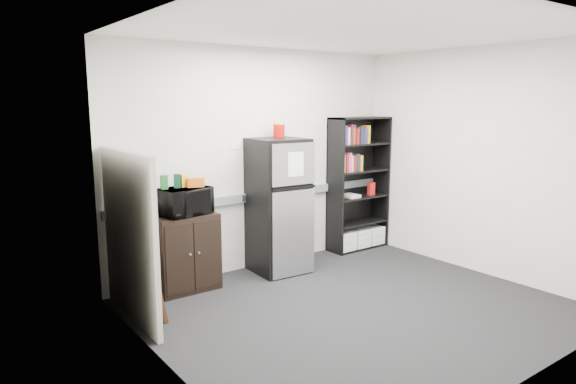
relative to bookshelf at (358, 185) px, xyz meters
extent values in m
plane|color=black|center=(-1.53, -1.57, -0.91)|extent=(4.00, 4.00, 0.00)
cube|color=silver|center=(-1.53, 0.18, 0.44)|extent=(4.00, 0.02, 2.70)
cube|color=silver|center=(0.47, -1.57, 0.44)|extent=(0.02, 3.50, 2.70)
cube|color=silver|center=(-3.53, -1.57, 0.44)|extent=(0.02, 3.50, 2.70)
cube|color=white|center=(-1.53, -1.57, 1.79)|extent=(4.00, 3.50, 0.02)
cube|color=gray|center=(-1.53, 0.15, -0.01)|extent=(3.92, 0.05, 0.10)
cube|color=white|center=(-1.88, 0.18, 0.64)|extent=(0.14, 0.00, 0.10)
cube|color=black|center=(-0.44, -0.01, 0.01)|extent=(0.02, 0.34, 1.85)
cube|color=black|center=(0.44, -0.01, 0.01)|extent=(0.02, 0.34, 1.85)
cube|color=black|center=(0.00, 0.16, 0.01)|extent=(0.90, 0.02, 1.85)
cube|color=black|center=(0.00, -0.01, 0.92)|extent=(0.90, 0.34, 0.02)
cube|color=black|center=(0.00, -0.01, -0.89)|extent=(0.85, 0.32, 0.03)
cube|color=black|center=(0.00, -0.01, -0.54)|extent=(0.85, 0.32, 0.03)
cube|color=black|center=(0.00, -0.01, -0.17)|extent=(0.85, 0.32, 0.02)
cube|color=black|center=(0.00, -0.01, 0.20)|extent=(0.85, 0.32, 0.02)
cube|color=black|center=(0.00, -0.01, 0.57)|extent=(0.85, 0.32, 0.02)
cube|color=white|center=(-0.28, -0.02, -0.76)|extent=(0.25, 0.30, 0.25)
cube|color=white|center=(0.00, -0.02, -0.76)|extent=(0.25, 0.30, 0.25)
cube|color=white|center=(0.28, -0.02, -0.76)|extent=(0.25, 0.30, 0.25)
cube|color=#ABA698|center=(-3.43, -0.49, -0.11)|extent=(0.05, 1.30, 1.60)
cube|color=#B2B2B7|center=(-3.43, -0.49, 0.70)|extent=(0.06, 1.30, 0.02)
cube|color=black|center=(-2.68, -0.06, -0.49)|extent=(0.68, 0.43, 0.85)
cube|color=black|center=(-2.84, -0.28, -0.49)|extent=(0.31, 0.01, 0.75)
cube|color=black|center=(-2.51, -0.28, -0.49)|extent=(0.31, 0.01, 0.75)
cylinder|color=#B2B2B7|center=(-2.73, -0.29, -0.44)|extent=(0.02, 0.02, 0.02)
cylinder|color=#B2B2B7|center=(-2.63, -0.29, -0.44)|extent=(0.02, 0.02, 0.02)
imported|color=black|center=(-2.68, -0.08, 0.09)|extent=(0.60, 0.46, 0.30)
cube|color=#19581F|center=(-2.88, -0.05, 0.31)|extent=(0.07, 0.06, 0.15)
cube|color=#0B341F|center=(-2.73, -0.05, 0.31)|extent=(0.08, 0.07, 0.15)
cube|color=gold|center=(-2.66, -0.05, 0.31)|extent=(0.08, 0.06, 0.14)
cube|color=#DF5D16|center=(-2.55, -0.10, 0.29)|extent=(0.20, 0.15, 0.10)
cube|color=black|center=(-1.48, -0.14, -0.11)|extent=(0.65, 0.65, 1.61)
cube|color=#AEADB2|center=(-1.48, -0.45, 0.44)|extent=(0.59, 0.06, 0.48)
cube|color=#AEADB2|center=(-1.48, -0.45, -0.38)|extent=(0.59, 0.06, 1.03)
cube|color=black|center=(-1.48, -0.46, 0.17)|extent=(0.59, 0.04, 0.03)
cube|color=white|center=(-1.46, -0.47, 0.44)|extent=(0.21, 0.02, 0.28)
cube|color=black|center=(-1.48, -0.14, 0.71)|extent=(0.65, 0.65, 0.02)
cylinder|color=#AA0A07|center=(-1.37, -0.02, 0.80)|extent=(0.14, 0.14, 0.17)
cylinder|color=gold|center=(-1.37, -0.02, 0.90)|extent=(0.14, 0.14, 0.02)
cube|color=black|center=(-3.30, -0.44, -0.47)|extent=(0.19, 0.69, 0.88)
cube|color=silver|center=(-3.28, -0.44, -0.47)|extent=(0.14, 0.59, 0.75)
camera|label=1|loc=(-5.00, -5.10, 1.15)|focal=32.00mm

